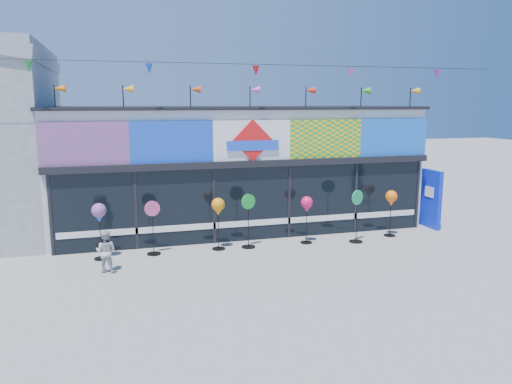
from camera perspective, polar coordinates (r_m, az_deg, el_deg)
name	(u,v)px	position (r m, az deg, el deg)	size (l,w,h in m)	color
ground	(289,276)	(12.52, 3.82, -9.54)	(80.00, 80.00, 0.00)	gray
kite_shop	(233,165)	(17.63, -2.63, 3.09)	(16.00, 5.70, 5.31)	silver
blue_sign	(431,199)	(17.97, 19.37, -0.74)	(0.18, 0.99, 1.98)	#0E27D7
spinner_0	(99,214)	(14.09, -17.49, -2.47)	(0.40, 0.40, 1.56)	black
spinner_1	(153,226)	(14.26, -11.71, -3.86)	(0.43, 0.39, 1.54)	black
spinner_2	(218,208)	(14.40, -4.35, -1.87)	(0.39, 0.39, 1.53)	black
spinner_3	(248,219)	(14.62, -0.88, -3.15)	(0.44, 0.41, 1.61)	black
spinner_4	(307,206)	(15.10, 5.83, -1.58)	(0.37, 0.37, 1.45)	black
spinner_5	(357,215)	(15.49, 11.44, -2.57)	(0.44, 0.41, 1.62)	black
spinner_6	(391,200)	(16.39, 15.20, -0.84)	(0.38, 0.38, 1.48)	black
child	(106,251)	(13.17, -16.78, -6.50)	(0.52, 0.30, 1.08)	#BCBCBC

